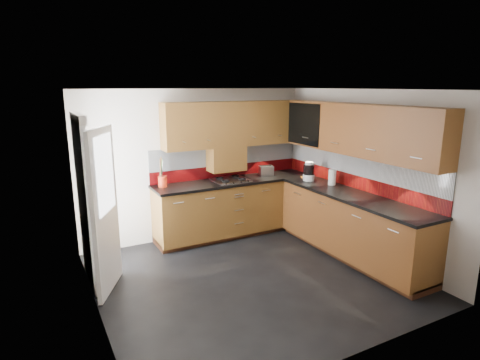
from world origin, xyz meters
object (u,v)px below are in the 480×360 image
gas_hob (231,180)px  utensil_pot (162,180)px  toaster (266,171)px  food_processor (309,172)px

gas_hob → utensil_pot: (-1.10, 0.14, 0.09)m
utensil_pot → toaster: 1.82m
utensil_pot → toaster: (1.82, -0.06, -0.02)m
utensil_pot → toaster: utensil_pot is taller
gas_hob → food_processor: size_ratio=1.84×
utensil_pot → food_processor: utensil_pot is taller
food_processor → utensil_pot: bearing=162.2°
utensil_pot → food_processor: 2.34m
gas_hob → utensil_pot: size_ratio=1.20×
toaster → food_processor: 0.77m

